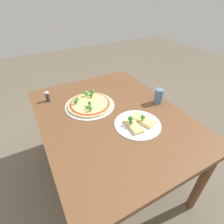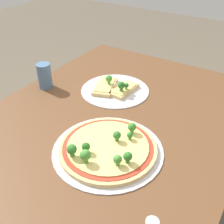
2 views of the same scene
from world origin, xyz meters
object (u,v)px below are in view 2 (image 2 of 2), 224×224
pizza_tray_whole (108,148)px  pizza_tray_slice (114,88)px  drinking_cup (44,76)px  dining_table (114,133)px

pizza_tray_whole → pizza_tray_slice: pizza_tray_whole is taller
drinking_cup → dining_table: bearing=85.0°
dining_table → pizza_tray_slice: (-0.18, -0.11, 0.09)m
pizza_tray_whole → pizza_tray_slice: 0.41m
pizza_tray_whole → drinking_cup: drinking_cup is taller
pizza_tray_slice → drinking_cup: (0.14, -0.29, 0.05)m
pizza_tray_slice → dining_table: bearing=31.3°
pizza_tray_whole → drinking_cup: bearing=-114.0°
pizza_tray_whole → pizza_tray_slice: bearing=-151.2°
dining_table → pizza_tray_whole: size_ratio=3.31×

